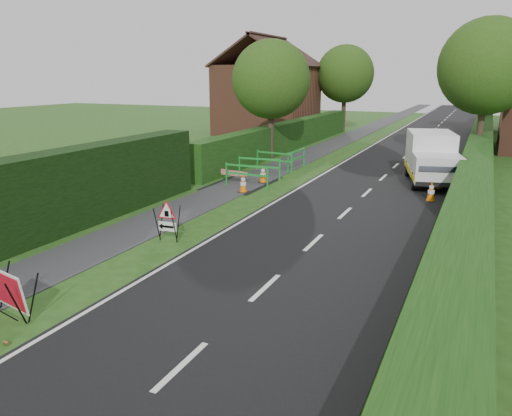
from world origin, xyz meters
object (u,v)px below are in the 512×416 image
(works_van, at_px, (432,157))
(red_rect_sign, at_px, (8,291))
(triangle_sign, at_px, (166,218))
(hatchback_car, at_px, (422,143))

(works_van, bearing_deg, red_rect_sign, -123.18)
(triangle_sign, relative_size, hatchback_car, 0.32)
(works_van, xyz_separation_m, hatchback_car, (-1.53, 9.67, -0.62))
(red_rect_sign, xyz_separation_m, triangle_sign, (0.16, 5.24, 0.16))
(red_rect_sign, xyz_separation_m, hatchback_car, (4.68, 26.84, -0.00))
(red_rect_sign, xyz_separation_m, works_van, (6.21, 17.18, 0.62))
(triangle_sign, height_order, works_van, works_van)
(hatchback_car, bearing_deg, triangle_sign, -107.50)
(hatchback_car, bearing_deg, works_van, -86.66)
(triangle_sign, bearing_deg, red_rect_sign, -96.44)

